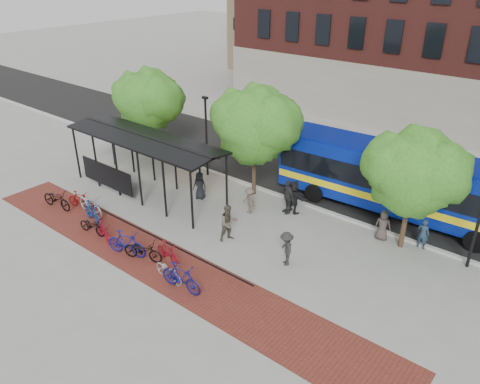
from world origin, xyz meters
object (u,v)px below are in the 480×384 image
Objects in this scene: bike_2 at (90,204)px; pedestrian_7 at (423,234)px; bike_9 at (168,252)px; lamp_post_left at (206,134)px; bike_1 at (80,200)px; bike_0 at (57,199)px; bike_7 at (127,243)px; bike_10 at (169,271)px; pedestrian_0 at (200,185)px; bus at (401,179)px; bike_4 at (92,226)px; pedestrian_4 at (288,197)px; pedestrian_5 at (294,197)px; tree_b at (257,122)px; bike_8 at (143,250)px; tree_a at (149,98)px; pedestrian_9 at (286,249)px; bike_3 at (92,213)px; tree_c at (417,170)px; pedestrian_6 at (383,225)px; pedestrian_8 at (229,223)px; bike_11 at (181,277)px; bus_shelter at (143,144)px; pedestrian_3 at (250,201)px; bike_5 at (104,231)px.

pedestrian_7 is at bearing -58.30° from bike_2.
bike_2 is 6.62m from bike_9.
bike_1 is (-2.47, -7.77, -2.25)m from lamp_post_left.
bike_0 is 6.76m from bike_7.
bike_10 is 1.08× the size of pedestrian_0.
bus is 8.64× the size of pedestrian_7.
pedestrian_4 is (6.42, 8.07, 0.52)m from bike_4.
bike_7 is 1.12× the size of pedestrian_5.
pedestrian_7 is (17.24, 8.82, 0.22)m from bike_0.
bike_8 is at bearing -89.43° from tree_b.
tree_a is 3.70× the size of pedestrian_9.
tree_a reaches higher than bike_3.
lamp_post_left is 2.64× the size of pedestrian_4.
pedestrian_6 is (-1.09, -0.03, -3.26)m from tree_c.
bike_9 is 0.87× the size of pedestrian_8.
bike_8 is 1.20× the size of pedestrian_0.
bike_4 is at bearing 25.66° from pedestrian_6.
pedestrian_5 is at bearing 0.73° from bike_10.
pedestrian_8 is at bearing -66.31° from bike_2.
tree_a is at bearing 28.02° from bike_8.
bike_4 is 1.10× the size of pedestrian_7.
bike_4 is 0.82× the size of bike_11.
pedestrian_0 is at bearing -54.61° from lamp_post_left.
bike_7 reaches higher than bike_4.
tree_a is 9.26m from bike_0.
bus is 6.26× the size of bike_2.
pedestrian_0 is 5.50m from pedestrian_5.
pedestrian_8 is at bearing 8.82° from bike_11.
pedestrian_7 is (16.26, 7.97, 0.29)m from bike_1.
pedestrian_9 is at bearing -72.94° from bike_4.
bike_11 is 1.31× the size of pedestrian_6.
tree_b is at bearing 36.21° from bus_shelter.
pedestrian_5 is at bearing -175.49° from tree_c.
pedestrian_3 is (3.31, 0.43, -0.07)m from pedestrian_0.
bike_7 is 12.40m from pedestrian_6.
bike_8 is at bearing 36.52° from pedestrian_6.
bike_5 is at bearing 37.43° from pedestrian_7.
bike_8 is at bearing 77.24° from bike_11.
lamp_post_left reaches higher than pedestrian_6.
pedestrian_9 is at bearing -31.74° from bike_10.
tree_a is 0.96× the size of tree_b.
bus_shelter is 5.76m from bike_4.
tree_a is 16.82m from bus.
pedestrian_6 reaches higher than bike_1.
bus_shelter is 13.84m from pedestrian_6.
bus reaches higher than bike_10.
bike_5 reaches higher than bike_4.
bike_1 is (-13.97, -10.50, -1.59)m from bus.
bike_4 is at bearing 106.71° from bike_9.
bike_4 is at bearing 72.31° from bike_7.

